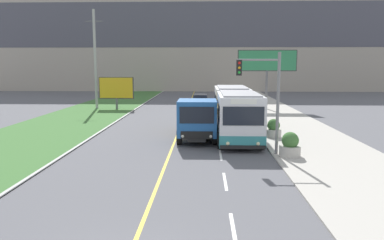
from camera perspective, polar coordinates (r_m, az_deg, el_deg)
apartment_block_background at (r=71.45m, az=0.47°, el=13.56°), size 80.00×8.04×22.33m
city_bus at (r=26.05m, az=6.52°, el=1.30°), size 2.67×11.94×3.12m
dump_truck at (r=23.60m, az=0.84°, el=0.02°), size 2.44×6.88×2.68m
car_distant at (r=42.59m, az=1.26°, el=2.91°), size 1.80×4.30×1.45m
utility_pole_far at (r=42.33m, az=-14.53°, el=8.95°), size 1.80×0.28×10.63m
traffic_light_mast at (r=19.89m, az=11.10°, el=4.49°), size 2.28×0.32×5.44m
billboard_large at (r=40.94m, az=11.38°, el=8.56°), size 6.25×0.24×6.35m
billboard_small at (r=41.25m, az=-11.45°, el=4.74°), size 3.73×0.24×3.49m
planter_round_near at (r=20.09m, az=14.71°, el=-3.79°), size 1.10×1.10×1.27m
planter_round_second at (r=25.09m, az=12.31°, el=-1.37°), size 1.02×1.02×1.20m
planter_round_third at (r=30.11m, az=10.45°, el=0.27°), size 0.98×0.98×1.16m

